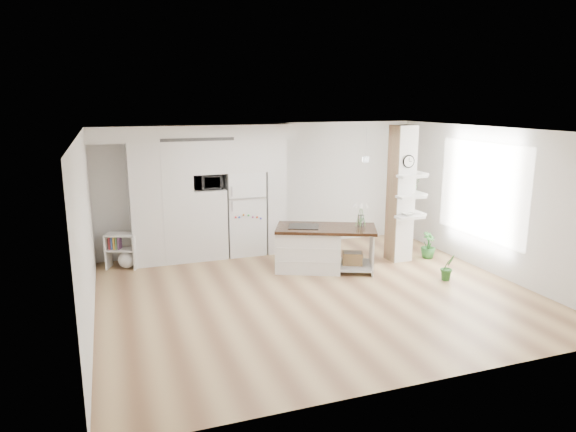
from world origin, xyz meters
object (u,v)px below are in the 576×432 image
Objects in this scene: kitchen_island at (315,247)px; bookshelf at (124,253)px; refrigerator at (244,213)px; floor_plant_a at (448,267)px.

bookshelf is (-3.43, 1.30, -0.14)m from kitchen_island.
refrigerator is 1.84m from kitchen_island.
kitchen_island is 2.44m from floor_plant_a.
floor_plant_a is at bearing -9.89° from kitchen_island.
refrigerator is at bearing 25.56° from bookshelf.
refrigerator is 0.85× the size of kitchen_island.
refrigerator reaches higher than floor_plant_a.
kitchen_island reaches higher than bookshelf.
kitchen_island is at bearing 0.34° from bookshelf.
bookshelf is 6.07m from floor_plant_a.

